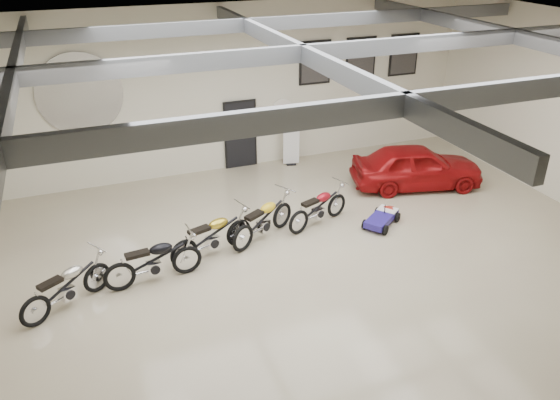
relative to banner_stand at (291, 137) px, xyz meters
name	(u,v)px	position (x,y,z in m)	size (l,w,h in m)	color
floor	(299,265)	(-2.04, -5.50, -0.94)	(16.00, 12.00, 0.01)	tan
ceiling	(303,40)	(-2.04, -5.50, 4.06)	(16.00, 12.00, 0.01)	gray
back_wall	(222,91)	(-2.04, 0.50, 1.56)	(16.00, 0.02, 5.00)	beige
ceiling_beams	(303,53)	(-2.04, -5.50, 3.81)	(15.80, 11.80, 0.32)	#55575C
door	(240,135)	(-1.54, 0.45, 0.11)	(0.92, 0.08, 2.10)	black
logo_plaque	(80,95)	(-6.04, 0.45, 1.86)	(2.30, 0.06, 1.16)	silver
poster_left	(315,63)	(0.96, 0.46, 2.16)	(1.05, 0.08, 1.35)	black
poster_mid	(361,59)	(2.56, 0.46, 2.16)	(1.05, 0.08, 1.35)	black
poster_right	(404,55)	(4.16, 0.46, 2.16)	(1.05, 0.08, 1.35)	black
oil_sign	(282,110)	(-0.14, 0.45, 0.76)	(0.72, 0.10, 0.72)	white
banner_stand	(291,137)	(0.00, 0.00, 0.00)	(0.51, 0.21, 1.89)	white
motorcycle_silver	(66,286)	(-6.95, -5.22, -0.43)	(2.00, 0.62, 1.04)	silver
motorcycle_black	(153,260)	(-5.18, -4.95, -0.40)	(2.08, 0.65, 1.08)	silver
motorcycle_gold	(212,235)	(-3.75, -4.39, -0.39)	(2.12, 0.66, 1.10)	silver
motorcycle_yellow	(263,219)	(-2.40, -4.08, -0.40)	(2.09, 0.65, 1.09)	silver
motorcycle_red	(318,207)	(-0.85, -3.92, -0.44)	(1.96, 0.61, 1.02)	silver
go_kart	(384,214)	(0.75, -4.46, -0.69)	(1.42, 0.64, 0.51)	navy
vintage_car	(417,166)	(2.79, -2.84, -0.30)	(3.75, 1.51, 1.28)	#9A0E10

